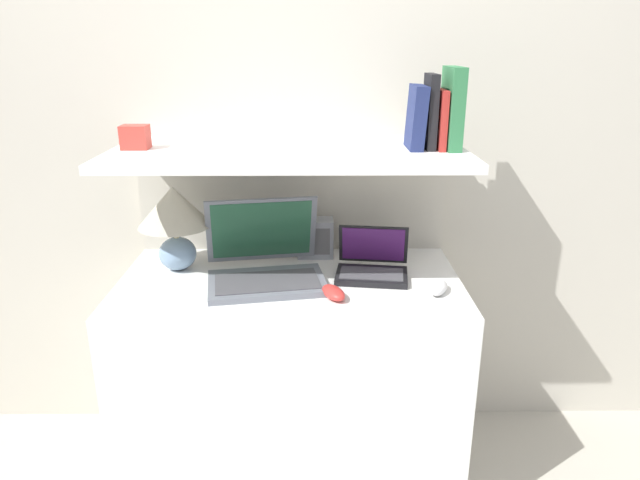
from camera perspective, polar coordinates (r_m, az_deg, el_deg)
wall_back at (r=2.16m, az=-2.82°, el=10.33°), size 6.00×0.05×2.40m
desk at (r=2.10m, az=-2.84°, el=-13.74°), size 1.14×0.60×0.78m
back_riser at (r=2.29m, az=-2.61°, el=-5.14°), size 1.14×0.04×1.18m
shelf at (r=1.87m, az=-3.16°, el=8.68°), size 1.14×0.54×0.03m
table_lamp at (r=2.00m, az=-14.36°, el=2.42°), size 0.25×0.25×0.30m
laptop_large at (r=1.91m, az=-5.51°, el=-2.40°), size 0.43×0.39×0.26m
laptop_small at (r=1.95m, az=5.23°, el=-2.57°), size 0.26×0.23×0.16m
computer_mouse at (r=1.78m, az=1.35°, el=-5.28°), size 0.10×0.12×0.04m
second_mouse at (r=1.85m, az=11.77°, el=-4.68°), size 0.09×0.12×0.04m
router_box at (r=2.10m, az=-0.46°, el=0.22°), size 0.13×0.09×0.14m
book_green at (r=1.90m, az=13.08°, el=12.70°), size 0.04×0.17×0.25m
book_red at (r=1.89m, az=11.90°, el=11.72°), size 0.02×0.15×0.19m
book_black at (r=1.88m, az=10.96°, el=12.48°), size 0.03×0.12×0.23m
book_navy at (r=1.88m, az=9.62°, el=12.00°), size 0.05×0.15×0.20m
shelf_gadget at (r=1.94m, az=-18.00°, el=9.76°), size 0.08×0.07×0.08m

